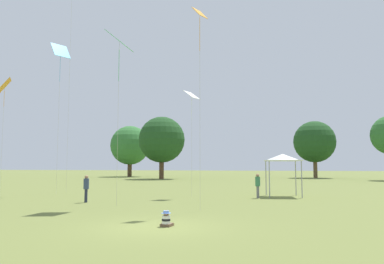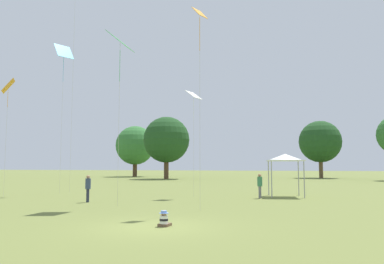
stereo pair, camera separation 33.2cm
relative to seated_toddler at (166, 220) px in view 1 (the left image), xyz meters
name	(u,v)px [view 1 (the left image)]	position (x,y,z in m)	size (l,w,h in m)	color
ground_plane	(156,227)	(-0.32, -0.21, -0.25)	(300.00, 300.00, 0.00)	olive
seated_toddler	(166,220)	(0.00, 0.00, 0.00)	(0.41, 0.51, 0.58)	brown
person_standing_2	(86,186)	(-7.36, 7.24, 0.72)	(0.35, 0.35, 1.62)	#282D42
person_standing_3	(258,184)	(2.41, 12.67, 0.74)	(0.38, 0.38, 1.64)	slate
canopy_tent	(283,158)	(4.08, 14.45, 2.49)	(2.76, 2.76, 3.03)	white
kite_0	(5,87)	(-14.93, 8.95, 7.49)	(1.32, 1.43, 8.36)	orange
kite_3	(192,97)	(-2.20, 12.67, 6.85)	(1.15, 1.25, 7.58)	white
kite_4	(200,23)	(0.18, 4.77, 9.13)	(0.76, 0.87, 10.20)	orange
kite_6	(61,53)	(-13.05, 12.72, 10.91)	(1.33, 1.60, 11.97)	#339EDB
kite_7	(119,43)	(-4.67, 5.73, 8.80)	(1.17, 1.49, 9.66)	green
distant_tree_0	(315,142)	(9.50, 57.11, 6.19)	(7.43, 7.43, 10.17)	brown
distant_tree_2	(162,140)	(-15.47, 45.53, 6.20)	(7.62, 7.62, 10.28)	brown
distant_tree_3	(130,145)	(-25.70, 56.19, 5.95)	(7.74, 7.74, 10.10)	brown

